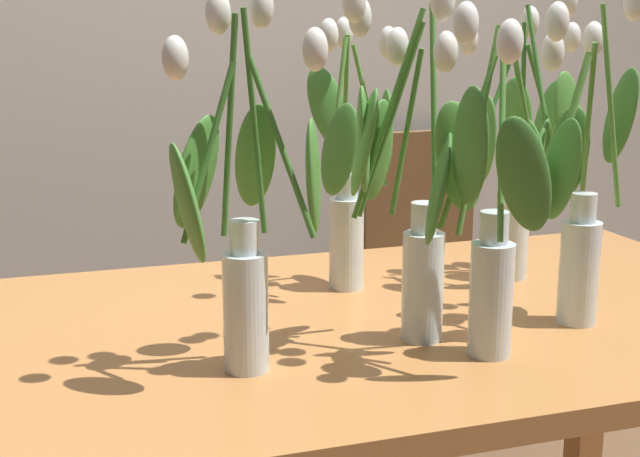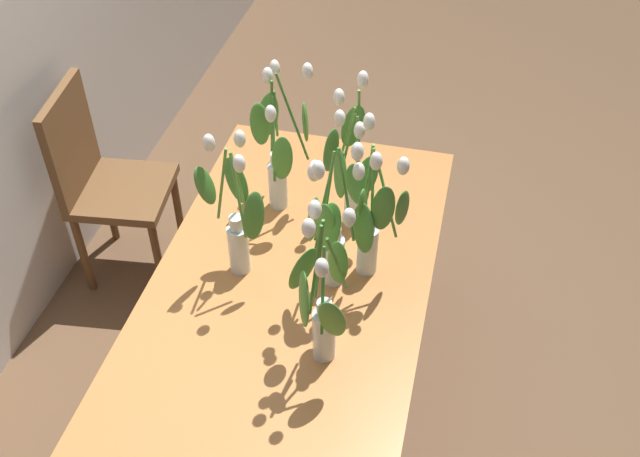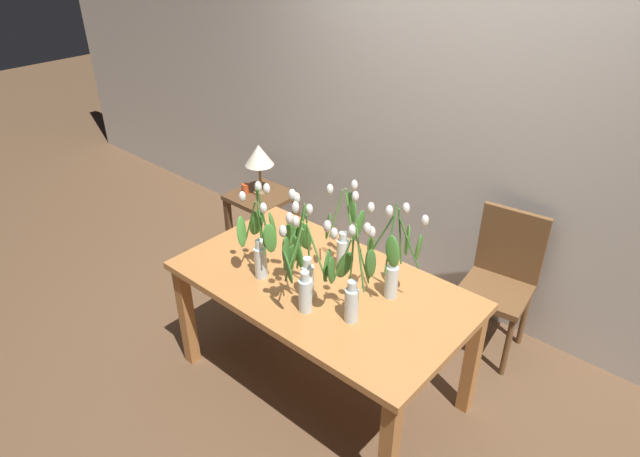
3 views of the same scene
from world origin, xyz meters
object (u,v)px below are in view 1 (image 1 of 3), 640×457
Objects in this scene: tulip_vase_1 at (577,198)px; tulip_vase_2 at (492,220)px; tulip_vase_3 at (243,228)px; tulip_vase_4 at (407,203)px; dining_chair at (434,263)px; dining_table at (378,362)px; tulip_vase_5 at (349,186)px; tulip_vase_0 at (521,168)px.

tulip_vase_2 is at bearing -153.60° from tulip_vase_1.
tulip_vase_4 is (0.27, 0.03, 0.01)m from tulip_vase_3.
tulip_vase_3 reaches higher than dining_chair.
tulip_vase_5 is at bearing 88.21° from dining_table.
tulip_vase_3 is 0.45m from tulip_vase_5.
dining_chair is (0.58, 0.83, -0.42)m from tulip_vase_5.
tulip_vase_1 reaches higher than tulip_vase_5.
tulip_vase_3 reaches higher than tulip_vase_5.
tulip_vase_1 reaches higher than tulip_vase_2.
tulip_vase_2 reaches higher than tulip_vase_5.
tulip_vase_3 is 0.28m from tulip_vase_4.
tulip_vase_1 is 1.02× the size of tulip_vase_3.
dining_table is 0.46m from tulip_vase_1.
dining_table is 1.17m from dining_chair.
dining_chair is at bearing 59.68° from dining_table.
tulip_vase_1 reaches higher than tulip_vase_4.
tulip_vase_0 is 1.11× the size of tulip_vase_5.
dining_table is 3.06× the size of tulip_vase_5.
tulip_vase_0 is 1.08× the size of tulip_vase_2.
tulip_vase_5 is 1.10m from dining_chair.
tulip_vase_1 is 1.00× the size of tulip_vase_4.
tulip_vase_2 is at bearing -70.86° from dining_table.
tulip_vase_4 reaches higher than tulip_vase_3.
tulip_vase_4 is 0.61× the size of dining_chair.
dining_table is at bearing -120.32° from dining_chair.
tulip_vase_0 reaches higher than dining_chair.
dining_chair is at bearing 54.86° from tulip_vase_5.
tulip_vase_1 is at bearing 26.40° from tulip_vase_2.
dining_table is at bearing 31.15° from tulip_vase_3.
tulip_vase_2 is at bearing -48.29° from tulip_vase_4.
tulip_vase_2 is (0.08, -0.24, 0.31)m from dining_table.
tulip_vase_0 reaches higher than tulip_vase_2.
tulip_vase_0 is at bearing -104.92° from dining_chair.
tulip_vase_2 is at bearing -79.43° from tulip_vase_5.
dining_chair is (0.50, 1.25, -0.43)m from tulip_vase_2.
dining_chair is at bearing 76.12° from tulip_vase_1.
dining_chair is (0.23, 0.87, -0.44)m from tulip_vase_0.
tulip_vase_1 is 0.32m from tulip_vase_4.
tulip_vase_3 is 0.98× the size of tulip_vase_4.
tulip_vase_0 is 0.71m from tulip_vase_3.
dining_table is 2.96× the size of tulip_vase_2.
tulip_vase_5 reaches higher than dining_table.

